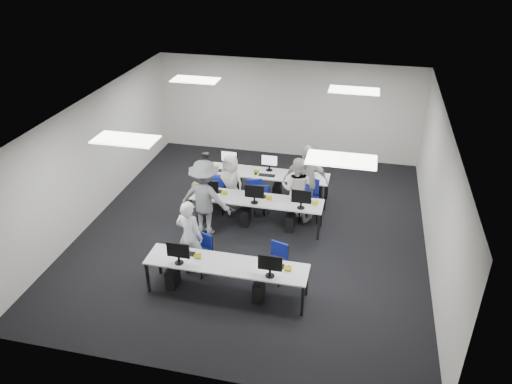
% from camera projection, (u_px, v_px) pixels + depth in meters
% --- Properties ---
extents(room, '(9.00, 9.02, 3.00)m').
position_uv_depth(room, '(254.00, 174.00, 11.35)').
color(room, black).
rests_on(room, ground).
extents(ceiling_panels, '(5.20, 4.60, 0.02)m').
position_uv_depth(ceiling_panels, '(254.00, 112.00, 10.63)').
color(ceiling_panels, white).
rests_on(ceiling_panels, room).
extents(desk_front, '(3.20, 0.70, 0.73)m').
position_uv_depth(desk_front, '(226.00, 266.00, 9.69)').
color(desk_front, white).
rests_on(desk_front, ground).
extents(desk_mid, '(3.20, 0.70, 0.73)m').
position_uv_depth(desk_mid, '(256.00, 201.00, 11.91)').
color(desk_mid, white).
rests_on(desk_mid, ground).
extents(desk_back, '(3.20, 0.70, 0.73)m').
position_uv_depth(desk_back, '(268.00, 175.00, 13.11)').
color(desk_back, white).
rests_on(desk_back, ground).
extents(equipment_front, '(2.51, 0.41, 1.19)m').
position_uv_depth(equipment_front, '(217.00, 278.00, 9.87)').
color(equipment_front, '#0D5EB0').
rests_on(equipment_front, desk_front).
extents(equipment_mid, '(2.91, 0.41, 1.19)m').
position_uv_depth(equipment_mid, '(248.00, 212.00, 12.09)').
color(equipment_mid, white).
rests_on(equipment_mid, desk_mid).
extents(equipment_back, '(2.91, 0.41, 1.19)m').
position_uv_depth(equipment_back, '(275.00, 186.00, 13.24)').
color(equipment_back, white).
rests_on(equipment_back, desk_back).
extents(chair_0, '(0.55, 0.57, 0.85)m').
position_uv_depth(chair_0, '(200.00, 260.00, 10.53)').
color(chair_0, navy).
rests_on(chair_0, ground).
extents(chair_1, '(0.50, 0.53, 0.81)m').
position_uv_depth(chair_1, '(275.00, 269.00, 10.30)').
color(chair_1, navy).
rests_on(chair_1, ground).
extents(chair_2, '(0.48, 0.52, 0.90)m').
position_uv_depth(chair_2, '(217.00, 201.00, 12.72)').
color(chair_2, navy).
rests_on(chair_2, ground).
extents(chair_3, '(0.55, 0.57, 0.85)m').
position_uv_depth(chair_3, '(255.00, 203.00, 12.65)').
color(chair_3, navy).
rests_on(chair_3, ground).
extents(chair_4, '(0.53, 0.57, 0.98)m').
position_uv_depth(chair_4, '(309.00, 207.00, 12.38)').
color(chair_4, navy).
rests_on(chair_4, ground).
extents(chair_5, '(0.53, 0.56, 0.91)m').
position_uv_depth(chair_5, '(217.00, 195.00, 12.97)').
color(chair_5, navy).
rests_on(chair_5, ground).
extents(chair_6, '(0.46, 0.49, 0.81)m').
position_uv_depth(chair_6, '(262.00, 201.00, 12.74)').
color(chair_6, navy).
rests_on(chair_6, ground).
extents(chair_7, '(0.54, 0.58, 0.99)m').
position_uv_depth(chair_7, '(301.00, 204.00, 12.52)').
color(chair_7, navy).
rests_on(chair_7, ground).
extents(handbag, '(0.36, 0.24, 0.29)m').
position_uv_depth(handbag, '(198.00, 187.00, 12.13)').
color(handbag, olive).
rests_on(handbag, desk_mid).
extents(student_0, '(0.67, 0.51, 1.65)m').
position_uv_depth(student_0, '(190.00, 236.00, 10.33)').
color(student_0, white).
rests_on(student_0, ground).
extents(student_1, '(0.87, 0.72, 1.65)m').
position_uv_depth(student_1, '(297.00, 189.00, 12.14)').
color(student_1, white).
rests_on(student_1, ground).
extents(student_2, '(0.84, 0.68, 1.49)m').
position_uv_depth(student_2, '(231.00, 182.00, 12.60)').
color(student_2, white).
rests_on(student_2, ground).
extents(student_3, '(1.14, 0.56, 1.88)m').
position_uv_depth(student_3, '(305.00, 181.00, 12.27)').
color(student_3, white).
rests_on(student_3, ground).
extents(photographer, '(1.29, 0.83, 1.89)m').
position_uv_depth(photographer, '(205.00, 198.00, 11.48)').
color(photographer, slate).
rests_on(photographer, ground).
extents(dslr_camera, '(0.16, 0.19, 0.10)m').
position_uv_depth(dslr_camera, '(206.00, 155.00, 11.14)').
color(dslr_camera, black).
rests_on(dslr_camera, photographer).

